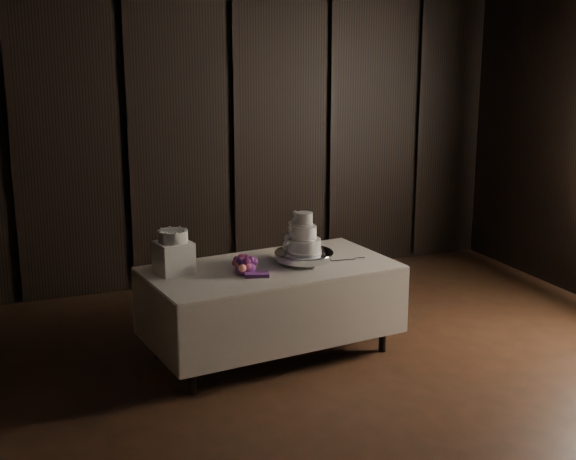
{
  "coord_description": "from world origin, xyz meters",
  "views": [
    {
      "loc": [
        -2.61,
        -4.42,
        2.61
      ],
      "look_at": [
        -0.27,
        1.36,
        1.05
      ],
      "focal_mm": 50.0,
      "sensor_mm": 36.0,
      "label": 1
    }
  ],
  "objects": [
    {
      "name": "cake_stand",
      "position": [
        -0.13,
        1.37,
        0.81
      ],
      "size": [
        0.57,
        0.57,
        0.09
      ],
      "primitive_type": "cylinder",
      "rotation": [
        0.0,
        0.0,
        0.21
      ],
      "color": "silver",
      "rests_on": "display_table"
    },
    {
      "name": "cake_knife",
      "position": [
        0.15,
        1.3,
        0.77
      ],
      "size": [
        0.37,
        0.06,
        0.01
      ],
      "primitive_type": "cube",
      "rotation": [
        0.0,
        0.0,
        -0.11
      ],
      "color": "silver",
      "rests_on": "display_table"
    },
    {
      "name": "box_pedestal",
      "position": [
        -1.18,
        1.49,
        0.89
      ],
      "size": [
        0.3,
        0.3,
        0.25
      ],
      "primitive_type": "cube",
      "rotation": [
        0.0,
        0.0,
        0.18
      ],
      "color": "white",
      "rests_on": "display_table"
    },
    {
      "name": "wedding_cake",
      "position": [
        -0.15,
        1.35,
        0.98
      ],
      "size": [
        0.31,
        0.28,
        0.33
      ],
      "rotation": [
        0.0,
        0.0,
        -0.19
      ],
      "color": "white",
      "rests_on": "cake_stand"
    },
    {
      "name": "small_cake",
      "position": [
        -1.18,
        1.49,
        1.06
      ],
      "size": [
        0.3,
        0.3,
        0.09
      ],
      "primitive_type": "cylinder",
      "rotation": [
        0.0,
        0.0,
        0.39
      ],
      "color": "white",
      "rests_on": "box_pedestal"
    },
    {
      "name": "bouquet",
      "position": [
        -0.67,
        1.28,
        0.83
      ],
      "size": [
        0.39,
        0.46,
        0.19
      ],
      "primitive_type": null,
      "rotation": [
        0.0,
        0.0,
        -0.25
      ],
      "color": "#C0446C",
      "rests_on": "display_table"
    },
    {
      "name": "room",
      "position": [
        0.0,
        0.0,
        1.5
      ],
      "size": [
        6.08,
        7.08,
        3.08
      ],
      "color": "black",
      "rests_on": "ground"
    },
    {
      "name": "display_table",
      "position": [
        -0.42,
        1.36,
        0.42
      ],
      "size": [
        2.09,
        1.25,
        0.76
      ],
      "rotation": [
        0.0,
        0.0,
        0.11
      ],
      "color": "silver",
      "rests_on": "ground"
    }
  ]
}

